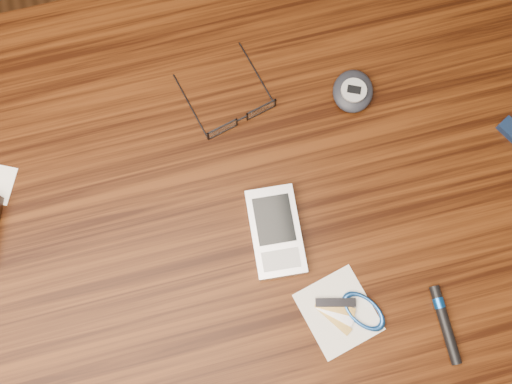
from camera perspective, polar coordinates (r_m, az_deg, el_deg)
ground at (r=1.59m, az=-2.15°, el=-7.33°), size 3.80×3.80×0.00m
desk at (r=0.95m, az=-3.57°, el=-2.62°), size 1.00×0.70×0.75m
eyeglasses at (r=0.87m, az=-1.47°, el=6.80°), size 0.13×0.13×0.02m
pda_phone at (r=0.83m, az=1.76°, el=-3.55°), size 0.07×0.12×0.02m
pedometer at (r=0.90m, az=8.61°, el=8.86°), size 0.08×0.08×0.03m
notepad_keys at (r=0.83m, az=8.45°, el=-10.46°), size 0.12×0.11×0.01m
black_blue_pen at (r=0.85m, az=16.41°, el=-11.01°), size 0.02×0.10×0.01m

